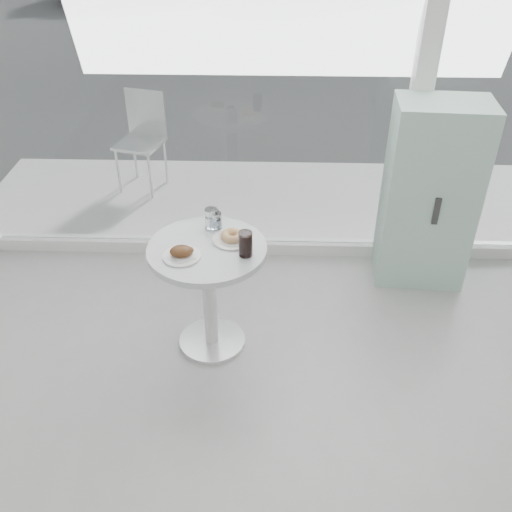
{
  "coord_description": "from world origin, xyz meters",
  "views": [
    {
      "loc": [
        -0.12,
        -0.91,
        2.66
      ],
      "look_at": [
        -0.2,
        1.7,
        0.85
      ],
      "focal_mm": 40.0,
      "sensor_mm": 36.0,
      "label": 1
    }
  ],
  "objects_px": {
    "mint_cabinet": "(429,195)",
    "cola_glass": "(246,244)",
    "plate_donut": "(233,237)",
    "water_tumbler_a": "(216,221)",
    "patio_chair": "(142,134)",
    "main_table": "(209,276)",
    "plate_fritter": "(182,253)",
    "water_tumbler_b": "(211,220)"
  },
  "relations": [
    {
      "from": "mint_cabinet",
      "to": "cola_glass",
      "type": "relative_size",
      "value": 8.86
    },
    {
      "from": "mint_cabinet",
      "to": "plate_donut",
      "type": "relative_size",
      "value": 5.61
    },
    {
      "from": "plate_donut",
      "to": "water_tumbler_a",
      "type": "relative_size",
      "value": 2.27
    },
    {
      "from": "mint_cabinet",
      "to": "cola_glass",
      "type": "distance_m",
      "value": 1.57
    },
    {
      "from": "mint_cabinet",
      "to": "cola_glass",
      "type": "height_order",
      "value": "mint_cabinet"
    },
    {
      "from": "patio_chair",
      "to": "main_table",
      "type": "bearing_deg",
      "value": -53.04
    },
    {
      "from": "plate_fritter",
      "to": "plate_donut",
      "type": "xyz_separation_m",
      "value": [
        0.28,
        0.19,
        -0.01
      ]
    },
    {
      "from": "main_table",
      "to": "water_tumbler_b",
      "type": "bearing_deg",
      "value": 87.47
    },
    {
      "from": "plate_fritter",
      "to": "cola_glass",
      "type": "distance_m",
      "value": 0.37
    },
    {
      "from": "water_tumbler_b",
      "to": "mint_cabinet",
      "type": "bearing_deg",
      "value": 22.1
    },
    {
      "from": "plate_donut",
      "to": "water_tumbler_b",
      "type": "distance_m",
      "value": 0.2
    },
    {
      "from": "plate_donut",
      "to": "cola_glass",
      "type": "distance_m",
      "value": 0.19
    },
    {
      "from": "patio_chair",
      "to": "water_tumbler_b",
      "type": "bearing_deg",
      "value": -50.69
    },
    {
      "from": "mint_cabinet",
      "to": "main_table",
      "type": "bearing_deg",
      "value": -147.26
    },
    {
      "from": "plate_fritter",
      "to": "plate_donut",
      "type": "distance_m",
      "value": 0.34
    },
    {
      "from": "patio_chair",
      "to": "plate_donut",
      "type": "distance_m",
      "value": 2.33
    },
    {
      "from": "plate_fritter",
      "to": "water_tumbler_b",
      "type": "relative_size",
      "value": 1.68
    },
    {
      "from": "mint_cabinet",
      "to": "water_tumbler_b",
      "type": "height_order",
      "value": "mint_cabinet"
    },
    {
      "from": "plate_donut",
      "to": "water_tumbler_a",
      "type": "bearing_deg",
      "value": 128.65
    },
    {
      "from": "patio_chair",
      "to": "plate_fritter",
      "type": "relative_size",
      "value": 4.05
    },
    {
      "from": "cola_glass",
      "to": "mint_cabinet",
      "type": "bearing_deg",
      "value": 35.32
    },
    {
      "from": "water_tumbler_b",
      "to": "plate_fritter",
      "type": "bearing_deg",
      "value": -113.32
    },
    {
      "from": "mint_cabinet",
      "to": "plate_fritter",
      "type": "height_order",
      "value": "mint_cabinet"
    },
    {
      "from": "plate_donut",
      "to": "water_tumbler_b",
      "type": "xyz_separation_m",
      "value": [
        -0.14,
        0.14,
        0.04
      ]
    },
    {
      "from": "mint_cabinet",
      "to": "patio_chair",
      "type": "distance_m",
      "value": 2.71
    },
    {
      "from": "mint_cabinet",
      "to": "water_tumbler_b",
      "type": "xyz_separation_m",
      "value": [
        -1.5,
        -0.61,
        0.14
      ]
    },
    {
      "from": "water_tumbler_b",
      "to": "cola_glass",
      "type": "relative_size",
      "value": 0.85
    },
    {
      "from": "main_table",
      "to": "patio_chair",
      "type": "height_order",
      "value": "patio_chair"
    },
    {
      "from": "main_table",
      "to": "water_tumbler_a",
      "type": "distance_m",
      "value": 0.35
    },
    {
      "from": "cola_glass",
      "to": "patio_chair",
      "type": "bearing_deg",
      "value": 115.48
    },
    {
      "from": "patio_chair",
      "to": "plate_donut",
      "type": "bearing_deg",
      "value": -48.88
    },
    {
      "from": "patio_chair",
      "to": "water_tumbler_a",
      "type": "xyz_separation_m",
      "value": [
        0.88,
        -1.96,
        0.25
      ]
    },
    {
      "from": "main_table",
      "to": "cola_glass",
      "type": "distance_m",
      "value": 0.39
    },
    {
      "from": "main_table",
      "to": "patio_chair",
      "type": "distance_m",
      "value": 2.33
    },
    {
      "from": "plate_fritter",
      "to": "water_tumbler_b",
      "type": "distance_m",
      "value": 0.36
    },
    {
      "from": "patio_chair",
      "to": "water_tumbler_b",
      "type": "relative_size",
      "value": 6.8
    },
    {
      "from": "mint_cabinet",
      "to": "plate_donut",
      "type": "height_order",
      "value": "mint_cabinet"
    },
    {
      "from": "main_table",
      "to": "plate_fritter",
      "type": "relative_size",
      "value": 3.45
    },
    {
      "from": "main_table",
      "to": "plate_fritter",
      "type": "height_order",
      "value": "plate_fritter"
    },
    {
      "from": "mint_cabinet",
      "to": "water_tumbler_a",
      "type": "bearing_deg",
      "value": -153.49
    },
    {
      "from": "plate_fritter",
      "to": "mint_cabinet",
      "type": "bearing_deg",
      "value": 29.65
    },
    {
      "from": "patio_chair",
      "to": "water_tumbler_a",
      "type": "relative_size",
      "value": 8.33
    }
  ]
}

